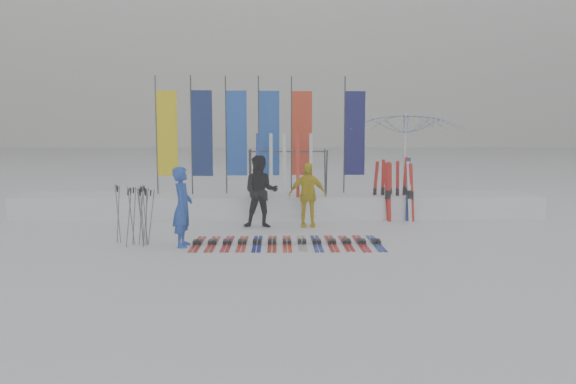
{
  "coord_description": "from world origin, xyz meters",
  "views": [
    {
      "loc": [
        -0.03,
        -10.59,
        2.38
      ],
      "look_at": [
        0.2,
        1.6,
        1.0
      ],
      "focal_mm": 35.0,
      "sensor_mm": 36.0,
      "label": 1
    }
  ],
  "objects_px": {
    "tent_canopy": "(405,161)",
    "ski_row": "(288,242)",
    "person_blue": "(183,207)",
    "ski_rack": "(288,166)",
    "person_yellow": "(307,195)",
    "person_black": "(261,192)"
  },
  "relations": [
    {
      "from": "person_yellow",
      "to": "tent_canopy",
      "type": "height_order",
      "value": "tent_canopy"
    },
    {
      "from": "person_yellow",
      "to": "tent_canopy",
      "type": "xyz_separation_m",
      "value": [
        2.88,
        2.24,
        0.68
      ]
    },
    {
      "from": "person_black",
      "to": "person_yellow",
      "type": "distance_m",
      "value": 1.14
    },
    {
      "from": "ski_row",
      "to": "person_yellow",
      "type": "bearing_deg",
      "value": 75.9
    },
    {
      "from": "person_yellow",
      "to": "ski_rack",
      "type": "bearing_deg",
      "value": 106.24
    },
    {
      "from": "person_blue",
      "to": "ski_row",
      "type": "relative_size",
      "value": 0.42
    },
    {
      "from": "person_blue",
      "to": "ski_rack",
      "type": "distance_m",
      "value": 4.21
    },
    {
      "from": "person_black",
      "to": "tent_canopy",
      "type": "distance_m",
      "value": 4.67
    },
    {
      "from": "tent_canopy",
      "to": "ski_rack",
      "type": "bearing_deg",
      "value": -164.14
    },
    {
      "from": "person_blue",
      "to": "person_black",
      "type": "bearing_deg",
      "value": -34.48
    },
    {
      "from": "ski_row",
      "to": "ski_rack",
      "type": "distance_m",
      "value": 3.61
    },
    {
      "from": "person_black",
      "to": "tent_canopy",
      "type": "height_order",
      "value": "tent_canopy"
    },
    {
      "from": "person_yellow",
      "to": "tent_canopy",
      "type": "distance_m",
      "value": 3.71
    },
    {
      "from": "tent_canopy",
      "to": "ski_row",
      "type": "xyz_separation_m",
      "value": [
        -3.4,
        -4.29,
        -1.42
      ]
    },
    {
      "from": "person_black",
      "to": "ski_row",
      "type": "distance_m",
      "value": 2.22
    },
    {
      "from": "tent_canopy",
      "to": "ski_row",
      "type": "height_order",
      "value": "tent_canopy"
    },
    {
      "from": "person_black",
      "to": "person_yellow",
      "type": "xyz_separation_m",
      "value": [
        1.13,
        0.09,
        -0.09
      ]
    },
    {
      "from": "person_yellow",
      "to": "ski_rack",
      "type": "height_order",
      "value": "ski_rack"
    },
    {
      "from": "person_black",
      "to": "ski_rack",
      "type": "relative_size",
      "value": 0.85
    },
    {
      "from": "person_black",
      "to": "tent_canopy",
      "type": "xyz_separation_m",
      "value": [
        4.01,
        2.33,
        0.59
      ]
    },
    {
      "from": "person_black",
      "to": "ski_row",
      "type": "bearing_deg",
      "value": -71.07
    },
    {
      "from": "person_black",
      "to": "ski_row",
      "type": "height_order",
      "value": "person_black"
    }
  ]
}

